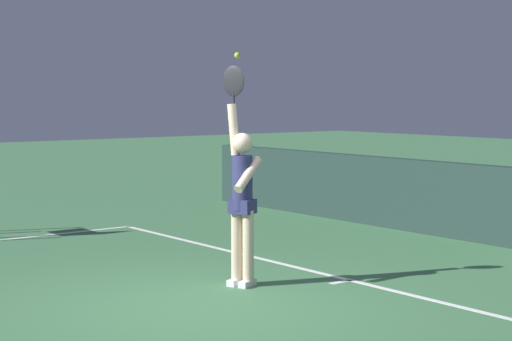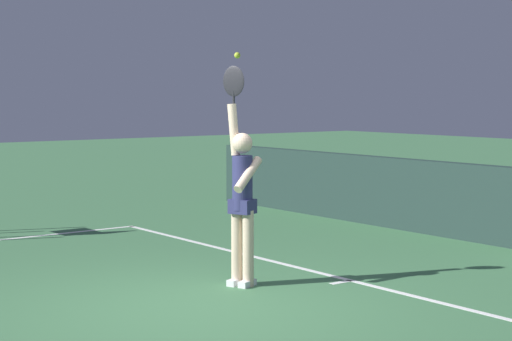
# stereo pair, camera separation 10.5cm
# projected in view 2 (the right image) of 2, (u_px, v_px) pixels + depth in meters

# --- Properties ---
(ground_plane) EXTENTS (60.00, 60.00, 0.00)m
(ground_plane) POSITION_uv_depth(u_px,v_px,m) (201.00, 307.00, 8.77)
(ground_plane) COLOR #3F7449
(court_lines) EXTENTS (10.39, 5.13, 0.00)m
(court_lines) POSITION_uv_depth(u_px,v_px,m) (164.00, 313.00, 8.50)
(court_lines) COLOR white
(court_lines) RESTS_ON ground
(tennis_player) EXTENTS (0.51, 0.48, 2.45)m
(tennis_player) POSITION_uv_depth(u_px,v_px,m) (242.00, 195.00, 9.66)
(tennis_player) COLOR beige
(tennis_player) RESTS_ON ground
(tennis_ball) EXTENTS (0.07, 0.07, 0.07)m
(tennis_ball) POSITION_uv_depth(u_px,v_px,m) (237.00, 55.00, 9.38)
(tennis_ball) COLOR #C7DB36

